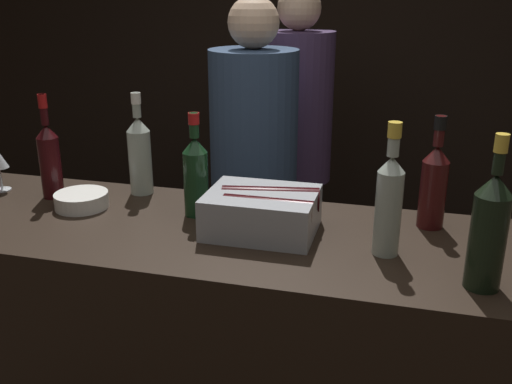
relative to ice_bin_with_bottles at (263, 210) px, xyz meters
name	(u,v)px	position (x,y,z in m)	size (l,w,h in m)	color
wall_back_chalkboard	(342,48)	(-0.03, 2.09, 0.28)	(6.40, 0.06, 2.80)	black
bar_counter	(254,377)	(-0.03, -0.02, -0.59)	(2.36, 0.64, 1.05)	black
ice_bin_with_bottles	(263,210)	(0.00, 0.00, 0.00)	(0.33, 0.26, 0.13)	#9EA0A5
bowl_white	(82,200)	(-0.64, 0.04, -0.04)	(0.18, 0.18, 0.05)	silver
rose_wine_bottle	(389,200)	(0.36, -0.06, 0.09)	(0.07, 0.07, 0.37)	#9EA899
red_wine_bottle_black_foil	(434,183)	(0.49, 0.17, 0.07)	(0.08, 0.08, 0.35)	#380F0F
red_wine_bottle_burgundy	(196,173)	(-0.24, 0.08, 0.07)	(0.08, 0.08, 0.34)	#143319
red_wine_bottle_tall	(50,158)	(-0.79, 0.11, 0.08)	(0.07, 0.07, 0.36)	black
champagne_bottle	(489,229)	(0.60, -0.19, 0.09)	(0.09, 0.09, 0.39)	black
white_wine_bottle	(140,153)	(-0.51, 0.23, 0.08)	(0.08, 0.08, 0.36)	#9EA899
person_in_hoodie	(296,146)	(-0.14, 1.25, -0.13)	(0.36, 0.36, 1.77)	black
person_blond_tee	(254,179)	(-0.23, 0.76, -0.16)	(0.38, 0.38, 1.72)	black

